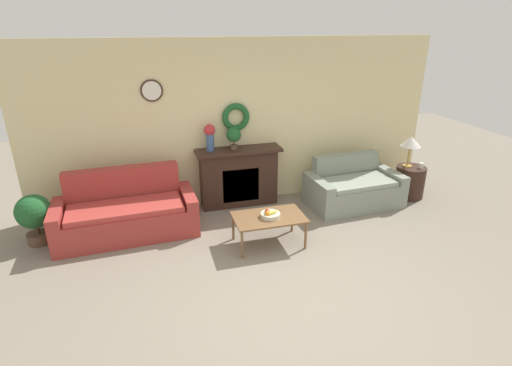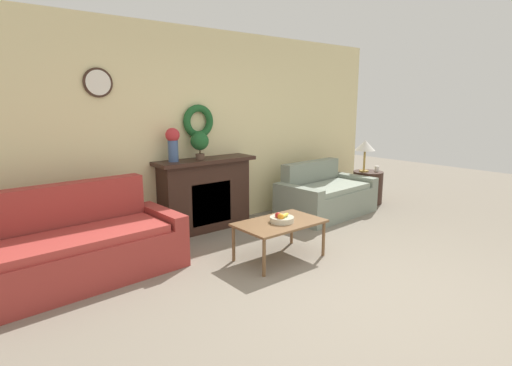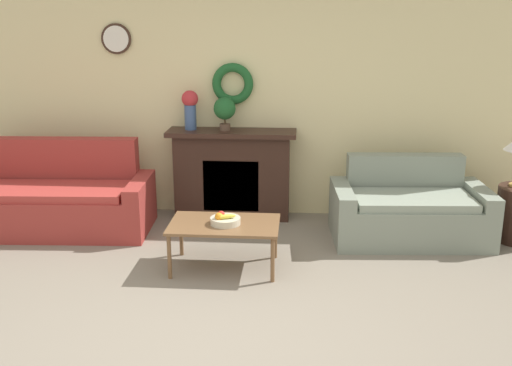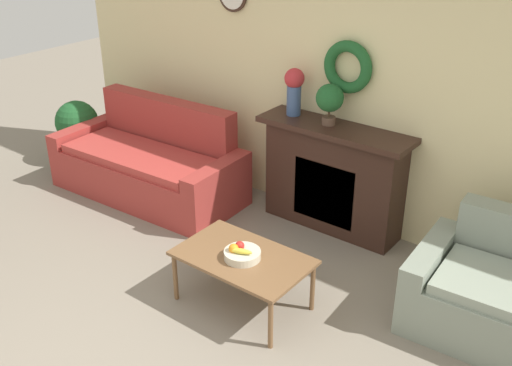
% 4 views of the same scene
% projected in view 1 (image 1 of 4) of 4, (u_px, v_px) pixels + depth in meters
% --- Properties ---
extents(ground_plane, '(16.00, 16.00, 0.00)m').
position_uv_depth(ground_plane, '(301.00, 296.00, 4.54)').
color(ground_plane, gray).
extents(wall_back, '(6.80, 0.16, 2.70)m').
position_uv_depth(wall_back, '(240.00, 123.00, 6.56)').
color(wall_back, beige).
rests_on(wall_back, ground_plane).
extents(fireplace, '(1.40, 0.41, 0.99)m').
position_uv_depth(fireplace, '(239.00, 177.00, 6.67)').
color(fireplace, '#331E16').
rests_on(fireplace, ground_plane).
extents(couch_left, '(2.02, 0.97, 0.93)m').
position_uv_depth(couch_left, '(126.00, 213.00, 5.80)').
color(couch_left, '#9E332D').
rests_on(couch_left, ground_plane).
extents(loveseat_right, '(1.59, 0.95, 0.81)m').
position_uv_depth(loveseat_right, '(353.00, 188.00, 6.75)').
color(loveseat_right, gray).
rests_on(loveseat_right, ground_plane).
extents(coffee_table, '(0.97, 0.60, 0.43)m').
position_uv_depth(coffee_table, '(269.00, 219.00, 5.48)').
color(coffee_table, brown).
rests_on(coffee_table, ground_plane).
extents(fruit_bowl, '(0.27, 0.27, 0.12)m').
position_uv_depth(fruit_bowl, '(270.00, 215.00, 5.43)').
color(fruit_bowl, beige).
rests_on(fruit_bowl, coffee_table).
extents(side_table_by_loveseat, '(0.51, 0.51, 0.55)m').
position_uv_depth(side_table_by_loveseat, '(410.00, 182.00, 7.05)').
color(side_table_by_loveseat, '#331E16').
rests_on(side_table_by_loveseat, ground_plane).
extents(table_lamp, '(0.35, 0.35, 0.54)m').
position_uv_depth(table_lamp, '(411.00, 142.00, 6.82)').
color(table_lamp, '#B28E42').
rests_on(table_lamp, side_table_by_loveseat).
extents(mug, '(0.07, 0.07, 0.09)m').
position_uv_depth(mug, '(421.00, 166.00, 6.88)').
color(mug, silver).
rests_on(mug, side_table_by_loveseat).
extents(vase_on_mantel_left, '(0.18, 0.18, 0.43)m').
position_uv_depth(vase_on_mantel_left, '(210.00, 135.00, 6.28)').
color(vase_on_mantel_left, '#3D5684').
rests_on(vase_on_mantel_left, fireplace).
extents(potted_plant_on_mantel, '(0.24, 0.24, 0.36)m').
position_uv_depth(potted_plant_on_mantel, '(234.00, 135.00, 6.37)').
color(potted_plant_on_mantel, brown).
rests_on(potted_plant_on_mantel, fireplace).
extents(potted_plant_floor_by_couch, '(0.48, 0.48, 0.72)m').
position_uv_depth(potted_plant_floor_by_couch, '(34.00, 215.00, 5.49)').
color(potted_plant_floor_by_couch, brown).
rests_on(potted_plant_floor_by_couch, ground_plane).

